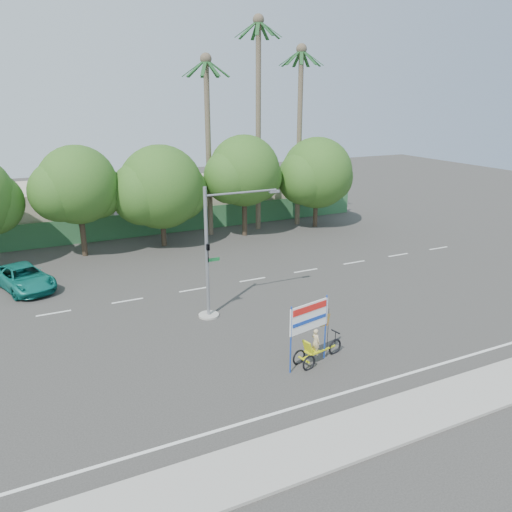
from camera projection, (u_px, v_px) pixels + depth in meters
name	position (u px, v px, depth m)	size (l,w,h in m)	color
ground	(285.00, 338.00, 24.42)	(120.00, 120.00, 0.00)	#33302D
sidewalk_near	(386.00, 423.00, 17.97)	(50.00, 2.40, 0.12)	gray
fence	(164.00, 222.00, 42.55)	(38.00, 0.08, 2.00)	#336B3D
building_left	(33.00, 211.00, 41.98)	(12.00, 8.00, 4.00)	#BBB095
building_right	(230.00, 196.00, 49.47)	(14.00, 8.00, 3.60)	#BBB095
tree_left	(77.00, 188.00, 35.40)	(6.66, 5.60, 8.07)	#473828
tree_center	(160.00, 190.00, 38.05)	(7.62, 6.40, 7.85)	#473828
tree_right	(244.00, 173.00, 40.71)	(6.90, 5.80, 8.36)	#473828
tree_far_right	(316.00, 175.00, 43.78)	(7.38, 6.20, 7.94)	#473828
palm_tall	(258.00, 106.00, 41.23)	(3.73, 3.79, 17.45)	#70604C
palm_mid	(300.00, 119.00, 43.21)	(3.73, 3.79, 15.45)	#70604C
palm_short	(208.00, 128.00, 39.87)	(3.73, 3.79, 14.45)	#70604C
traffic_signal	(213.00, 264.00, 26.04)	(4.72, 1.10, 7.00)	gray
trike_billboard	(313.00, 337.00, 21.74)	(3.11, 1.08, 3.11)	black
pickup_truck	(24.00, 278.00, 30.36)	(2.42, 5.24, 1.46)	#107266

